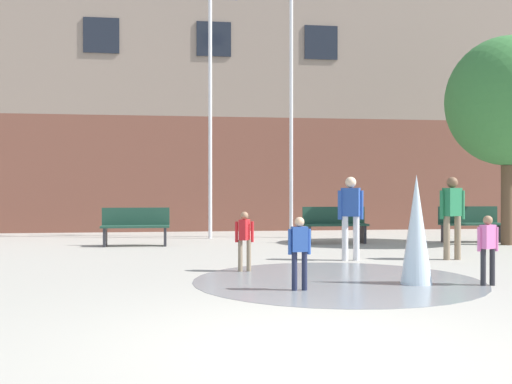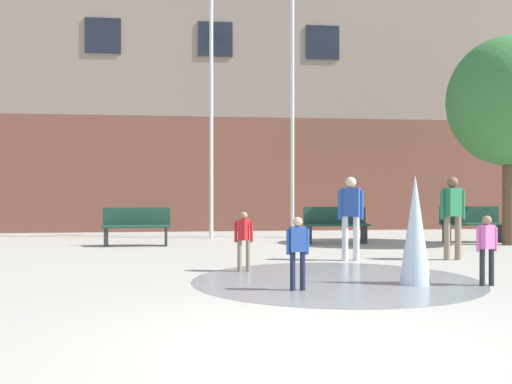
{
  "view_description": "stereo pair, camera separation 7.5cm",
  "coord_description": "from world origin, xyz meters",
  "px_view_note": "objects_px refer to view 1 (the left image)",
  "views": [
    {
      "loc": [
        -1.18,
        -5.01,
        1.36
      ],
      "look_at": [
        0.35,
        6.53,
        1.3
      ],
      "focal_mm": 42.0,
      "sensor_mm": 36.0,
      "label": 1
    },
    {
      "loc": [
        -1.1,
        -5.02,
        1.36
      ],
      "look_at": [
        0.35,
        6.53,
        1.3
      ],
      "focal_mm": 42.0,
      "sensor_mm": 36.0,
      "label": 2
    }
  ],
  "objects_px": {
    "park_bench_center": "(136,226)",
    "park_bench_near_trashcan": "(470,223)",
    "child_running": "(299,247)",
    "flagpole_right": "(292,91)",
    "child_with_pink_shirt": "(244,236)",
    "child_in_fountain": "(488,244)",
    "flagpole_left": "(211,94)",
    "street_tree_near_building": "(507,102)",
    "teen_by_trashcan": "(351,211)",
    "adult_near_bench": "(452,211)",
    "park_bench_under_right_flagpole": "(335,224)"
  },
  "relations": [
    {
      "from": "park_bench_under_right_flagpole",
      "to": "park_bench_center",
      "type": "bearing_deg",
      "value": -179.28
    },
    {
      "from": "park_bench_under_right_flagpole",
      "to": "child_with_pink_shirt",
      "type": "bearing_deg",
      "value": -120.57
    },
    {
      "from": "child_with_pink_shirt",
      "to": "adult_near_bench",
      "type": "xyz_separation_m",
      "value": [
        4.14,
        1.09,
        0.35
      ]
    },
    {
      "from": "flagpole_left",
      "to": "park_bench_center",
      "type": "bearing_deg",
      "value": -134.89
    },
    {
      "from": "child_in_fountain",
      "to": "street_tree_near_building",
      "type": "bearing_deg",
      "value": 33.67
    },
    {
      "from": "park_bench_under_right_flagpole",
      "to": "park_bench_near_trashcan",
      "type": "xyz_separation_m",
      "value": [
        3.5,
        -0.16,
        0.0
      ]
    },
    {
      "from": "teen_by_trashcan",
      "to": "flagpole_left",
      "type": "bearing_deg",
      "value": -38.39
    },
    {
      "from": "park_bench_near_trashcan",
      "to": "teen_by_trashcan",
      "type": "xyz_separation_m",
      "value": [
        -4.15,
        -3.37,
        0.45
      ]
    },
    {
      "from": "park_bench_center",
      "to": "child_running",
      "type": "relative_size",
      "value": 1.62
    },
    {
      "from": "child_in_fountain",
      "to": "flagpole_right",
      "type": "height_order",
      "value": "flagpole_right"
    },
    {
      "from": "park_bench_near_trashcan",
      "to": "child_in_fountain",
      "type": "height_order",
      "value": "child_in_fountain"
    },
    {
      "from": "park_bench_under_right_flagpole",
      "to": "flagpole_left",
      "type": "bearing_deg",
      "value": 148.03
    },
    {
      "from": "street_tree_near_building",
      "to": "flagpole_left",
      "type": "bearing_deg",
      "value": 158.17
    },
    {
      "from": "teen_by_trashcan",
      "to": "adult_near_bench",
      "type": "relative_size",
      "value": 1.0
    },
    {
      "from": "child_running",
      "to": "flagpole_right",
      "type": "relative_size",
      "value": 0.13
    },
    {
      "from": "adult_near_bench",
      "to": "flagpole_left",
      "type": "bearing_deg",
      "value": -75.44
    },
    {
      "from": "child_running",
      "to": "flagpole_right",
      "type": "bearing_deg",
      "value": 76.43
    },
    {
      "from": "park_bench_center",
      "to": "teen_by_trashcan",
      "type": "relative_size",
      "value": 1.01
    },
    {
      "from": "park_bench_center",
      "to": "flagpole_right",
      "type": "height_order",
      "value": "flagpole_right"
    },
    {
      "from": "flagpole_left",
      "to": "street_tree_near_building",
      "type": "distance_m",
      "value": 7.58
    },
    {
      "from": "teen_by_trashcan",
      "to": "child_running",
      "type": "bearing_deg",
      "value": 90.74
    },
    {
      "from": "teen_by_trashcan",
      "to": "park_bench_near_trashcan",
      "type": "bearing_deg",
      "value": -112.69
    },
    {
      "from": "park_bench_under_right_flagpole",
      "to": "child_running",
      "type": "distance_m",
      "value": 7.09
    },
    {
      "from": "teen_by_trashcan",
      "to": "street_tree_near_building",
      "type": "height_order",
      "value": "street_tree_near_building"
    },
    {
      "from": "child_in_fountain",
      "to": "flagpole_left",
      "type": "bearing_deg",
      "value": 87.94
    },
    {
      "from": "flagpole_left",
      "to": "teen_by_trashcan",
      "type": "bearing_deg",
      "value": -66.63
    },
    {
      "from": "park_bench_center",
      "to": "park_bench_near_trashcan",
      "type": "bearing_deg",
      "value": -0.71
    },
    {
      "from": "park_bench_center",
      "to": "park_bench_near_trashcan",
      "type": "distance_m",
      "value": 8.4
    },
    {
      "from": "park_bench_near_trashcan",
      "to": "adult_near_bench",
      "type": "bearing_deg",
      "value": -121.86
    },
    {
      "from": "child_with_pink_shirt",
      "to": "child_in_fountain",
      "type": "height_order",
      "value": "same"
    },
    {
      "from": "teen_by_trashcan",
      "to": "adult_near_bench",
      "type": "distance_m",
      "value": 1.97
    },
    {
      "from": "park_bench_near_trashcan",
      "to": "child_with_pink_shirt",
      "type": "bearing_deg",
      "value": -143.89
    },
    {
      "from": "park_bench_under_right_flagpole",
      "to": "park_bench_near_trashcan",
      "type": "distance_m",
      "value": 3.51
    },
    {
      "from": "flagpole_right",
      "to": "park_bench_center",
      "type": "bearing_deg",
      "value": -155.26
    },
    {
      "from": "child_running",
      "to": "flagpole_right",
      "type": "xyz_separation_m",
      "value": [
        1.57,
        8.56,
        3.52
      ]
    },
    {
      "from": "flagpole_right",
      "to": "flagpole_left",
      "type": "bearing_deg",
      "value": 180.0
    },
    {
      "from": "park_bench_center",
      "to": "child_running",
      "type": "distance_m",
      "value": 7.13
    },
    {
      "from": "park_bench_under_right_flagpole",
      "to": "child_with_pink_shirt",
      "type": "xyz_separation_m",
      "value": [
        -2.82,
        -4.78,
        0.1
      ]
    },
    {
      "from": "park_bench_under_right_flagpole",
      "to": "street_tree_near_building",
      "type": "distance_m",
      "value": 5.12
    },
    {
      "from": "park_bench_under_right_flagpole",
      "to": "child_in_fountain",
      "type": "bearing_deg",
      "value": -86.43
    },
    {
      "from": "park_bench_under_right_flagpole",
      "to": "teen_by_trashcan",
      "type": "height_order",
      "value": "teen_by_trashcan"
    },
    {
      "from": "park_bench_center",
      "to": "flagpole_left",
      "type": "relative_size",
      "value": 0.22
    },
    {
      "from": "child_running",
      "to": "street_tree_near_building",
      "type": "bearing_deg",
      "value": 39.04
    },
    {
      "from": "teen_by_trashcan",
      "to": "child_in_fountain",
      "type": "bearing_deg",
      "value": 137.13
    },
    {
      "from": "park_bench_near_trashcan",
      "to": "adult_near_bench",
      "type": "relative_size",
      "value": 1.01
    },
    {
      "from": "park_bench_near_trashcan",
      "to": "child_in_fountain",
      "type": "distance_m",
      "value": 7.18
    },
    {
      "from": "child_with_pink_shirt",
      "to": "adult_near_bench",
      "type": "height_order",
      "value": "adult_near_bench"
    },
    {
      "from": "park_bench_under_right_flagpole",
      "to": "flagpole_right",
      "type": "relative_size",
      "value": 0.21
    },
    {
      "from": "park_bench_near_trashcan",
      "to": "child_with_pink_shirt",
      "type": "height_order",
      "value": "child_with_pink_shirt"
    },
    {
      "from": "flagpole_right",
      "to": "park_bench_near_trashcan",
      "type": "bearing_deg",
      "value": -25.62
    }
  ]
}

